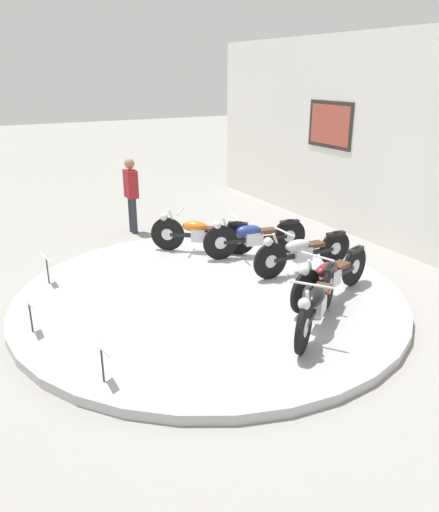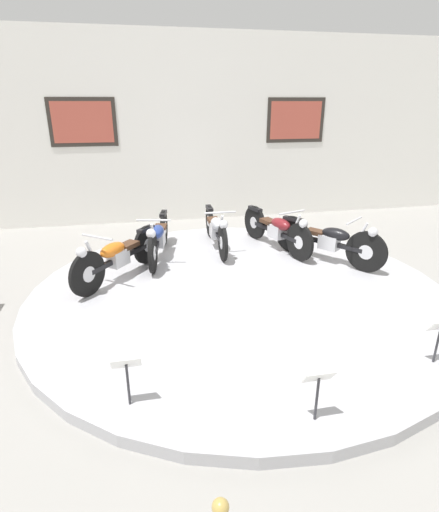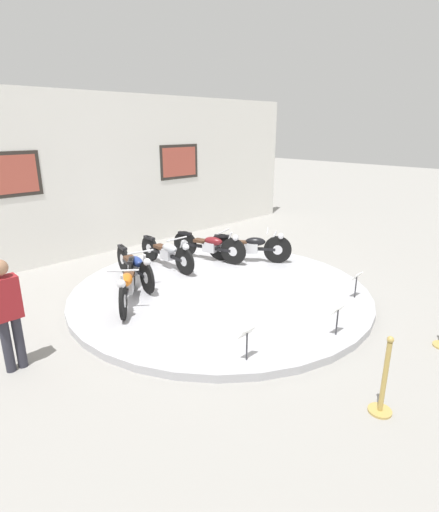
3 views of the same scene
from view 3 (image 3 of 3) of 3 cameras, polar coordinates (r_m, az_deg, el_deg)
name	(u,v)px [view 3 (image 3 of 3)]	position (r m, az deg, el deg)	size (l,w,h in m)	color
ground_plane	(220,294)	(8.21, 0.09, -5.48)	(60.00, 60.00, 0.00)	gray
display_platform	(220,291)	(8.18, 0.09, -5.06)	(5.97, 5.97, 0.13)	#ADADB2
back_wall	(105,175)	(11.12, -15.98, 11.08)	(14.00, 0.22, 4.11)	white
motorcycle_orange	(127,284)	(7.56, -13.03, -3.86)	(1.28, 1.59, 0.80)	black
motorcycle_blue	(135,265)	(8.49, -12.01, -1.32)	(0.58, 1.96, 0.80)	black
motorcycle_silver	(167,252)	(9.29, -7.47, 0.56)	(0.54, 1.97, 0.79)	black
motorcycle_maroon	(210,245)	(9.72, -1.39, 1.57)	(0.72, 1.92, 0.80)	black
motorcycle_black	(251,246)	(9.65, 4.55, 1.43)	(1.27, 1.63, 0.81)	black
info_placard_front_left	(247,337)	(5.66, 3.96, -11.42)	(0.26, 0.11, 0.51)	#333338
info_placard_front_centre	(338,314)	(6.55, 16.55, -7.88)	(0.26, 0.11, 0.51)	#333338
info_placard_front_right	(357,280)	(8.04, 18.99, -3.21)	(0.26, 0.11, 0.51)	#333338
visitor_standing	(7,310)	(6.15, -28.08, -6.79)	(0.36, 0.22, 1.63)	#2D2D38
stanchion_post_left_of_entry	(383,388)	(5.32, 22.35, -17.00)	(0.28, 0.28, 1.02)	tan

